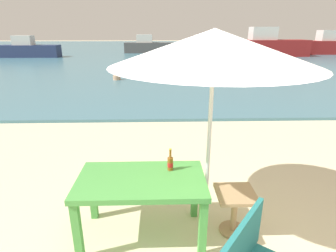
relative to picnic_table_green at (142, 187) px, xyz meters
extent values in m
cube|color=teal|center=(0.71, 29.13, -0.61)|extent=(120.00, 50.00, 0.08)
cube|color=#4C9E47|center=(0.00, 0.00, 0.08)|extent=(1.40, 0.80, 0.06)
cube|color=#4C9E47|center=(-0.64, -0.34, -0.30)|extent=(0.08, 0.08, 0.70)
cube|color=#4C9E47|center=(0.64, -0.34, -0.30)|extent=(0.08, 0.08, 0.70)
cube|color=#4C9E47|center=(-0.64, 0.34, -0.30)|extent=(0.08, 0.08, 0.70)
cube|color=#4C9E47|center=(0.64, 0.34, -0.30)|extent=(0.08, 0.08, 0.70)
cylinder|color=brown|center=(0.32, 0.18, 0.19)|extent=(0.06, 0.06, 0.16)
cone|color=brown|center=(0.32, 0.18, 0.27)|extent=(0.06, 0.06, 0.03)
cylinder|color=brown|center=(0.32, 0.18, 0.32)|extent=(0.03, 0.03, 0.09)
cylinder|color=red|center=(0.32, 0.18, 0.18)|extent=(0.07, 0.07, 0.05)
cylinder|color=gold|center=(0.32, 0.18, 0.37)|extent=(0.03, 0.03, 0.01)
cylinder|color=silver|center=(0.75, 0.15, 0.50)|extent=(0.04, 0.04, 2.30)
cone|color=white|center=(0.75, 0.15, 1.47)|extent=(2.10, 2.10, 0.36)
cube|color=tan|center=(1.07, 0.03, -0.13)|extent=(0.44, 0.44, 0.04)
cylinder|color=tan|center=(1.07, 0.03, -0.40)|extent=(0.07, 0.07, 0.50)
cylinder|color=tan|center=(1.07, 0.03, -0.64)|extent=(0.32, 0.32, 0.03)
cylinder|color=tan|center=(-1.78, 10.03, -0.47)|extent=(0.34, 0.34, 0.20)
sphere|color=tan|center=(-1.78, 10.03, -0.27)|extent=(0.21, 0.21, 0.21)
cube|color=#4C4C4C|center=(-0.83, 25.38, -0.08)|extent=(4.77, 1.30, 0.98)
cube|color=silver|center=(-1.27, 25.38, 0.79)|extent=(1.52, 0.98, 0.76)
cube|color=maroon|center=(9.64, 21.55, 0.11)|extent=(6.62, 1.81, 1.35)
cube|color=silver|center=(9.04, 21.55, 1.31)|extent=(2.11, 1.35, 1.05)
cube|color=navy|center=(-10.59, 21.20, -0.08)|extent=(4.76, 1.30, 0.97)
cube|color=silver|center=(-11.02, 21.20, 0.78)|extent=(1.52, 0.97, 0.76)
cube|color=maroon|center=(16.47, 23.42, 0.03)|extent=(5.88, 1.60, 1.20)
cube|color=silver|center=(15.94, 23.42, 1.10)|extent=(1.87, 1.20, 0.94)
camera|label=1|loc=(0.21, -2.60, 1.64)|focal=29.05mm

